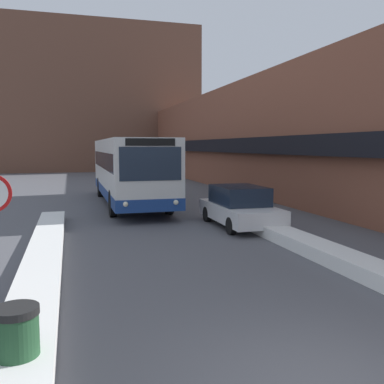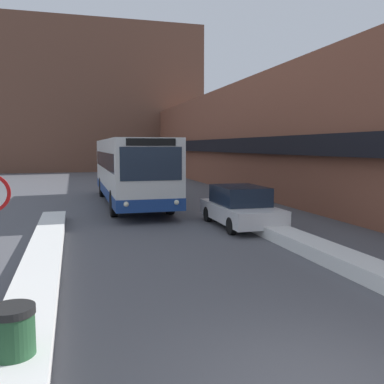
# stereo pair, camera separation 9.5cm
# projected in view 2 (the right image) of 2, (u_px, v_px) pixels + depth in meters

# --- Properties ---
(building_row_right) EXTENTS (5.50, 60.00, 7.15)m
(building_row_right) POSITION_uv_depth(u_px,v_px,m) (259.00, 138.00, 30.30)
(building_row_right) COLOR brown
(building_row_right) RESTS_ON ground_plane
(building_backdrop_far) EXTENTS (26.00, 8.00, 17.68)m
(building_backdrop_far) POSITION_uv_depth(u_px,v_px,m) (95.00, 99.00, 53.04)
(building_backdrop_far) COLOR brown
(building_backdrop_far) RESTS_ON ground_plane
(snow_bank_left) EXTENTS (0.90, 14.59, 0.30)m
(snow_bank_left) POSITION_uv_depth(u_px,v_px,m) (43.00, 260.00, 10.77)
(snow_bank_left) COLOR silver
(snow_bank_left) RESTS_ON ground_plane
(snow_bank_right) EXTENTS (0.90, 8.87, 0.37)m
(snow_bank_right) POSITION_uv_depth(u_px,v_px,m) (314.00, 248.00, 11.90)
(snow_bank_right) COLOR silver
(snow_bank_right) RESTS_ON ground_plane
(city_bus) EXTENTS (2.74, 12.40, 3.33)m
(city_bus) POSITION_uv_depth(u_px,v_px,m) (130.00, 169.00, 22.05)
(city_bus) COLOR silver
(city_bus) RESTS_ON ground_plane
(parked_car_front) EXTENTS (1.92, 4.27, 1.51)m
(parked_car_front) POSITION_uv_depth(u_px,v_px,m) (240.00, 207.00, 16.01)
(parked_car_front) COLOR silver
(parked_car_front) RESTS_ON ground_plane
(trash_bin) EXTENTS (0.59, 0.59, 0.95)m
(trash_bin) POSITION_uv_depth(u_px,v_px,m) (13.00, 342.00, 5.51)
(trash_bin) COLOR #234C2D
(trash_bin) RESTS_ON ground_plane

